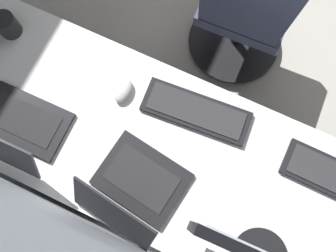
% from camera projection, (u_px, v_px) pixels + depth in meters
% --- Properties ---
extents(desk, '(2.03, 0.66, 0.73)m').
position_uv_depth(desk, '(163.00, 154.00, 1.43)').
color(desk, white).
rests_on(desk, ground).
extents(drawer_pedestal, '(0.40, 0.51, 0.69)m').
position_uv_depth(drawer_pedestal, '(113.00, 147.00, 1.76)').
color(drawer_pedestal, white).
rests_on(drawer_pedestal, ground).
extents(laptop_leftmost, '(0.36, 0.36, 0.23)m').
position_uv_depth(laptop_leftmost, '(131.00, 192.00, 1.28)').
color(laptop_leftmost, black).
rests_on(laptop_leftmost, desk).
extents(laptop_left, '(0.34, 0.28, 0.20)m').
position_uv_depth(laptop_left, '(13.00, 131.00, 1.33)').
color(laptop_left, black).
rests_on(laptop_left, desk).
extents(keyboard_main, '(0.43, 0.17, 0.02)m').
position_uv_depth(keyboard_main, '(196.00, 111.00, 1.39)').
color(keyboard_main, black).
rests_on(keyboard_main, desk).
extents(mouse_main, '(0.06, 0.10, 0.03)m').
position_uv_depth(mouse_main, '(123.00, 90.00, 1.40)').
color(mouse_main, silver).
rests_on(mouse_main, desk).
extents(coffee_mug, '(0.13, 0.09, 0.09)m').
position_uv_depth(coffee_mug, '(7.00, 25.00, 1.44)').
color(coffee_mug, black).
rests_on(coffee_mug, desk).
extents(office_chair, '(0.56, 0.56, 0.97)m').
position_uv_depth(office_chair, '(244.00, 15.00, 1.81)').
color(office_chair, '#383D56').
rests_on(office_chair, ground).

